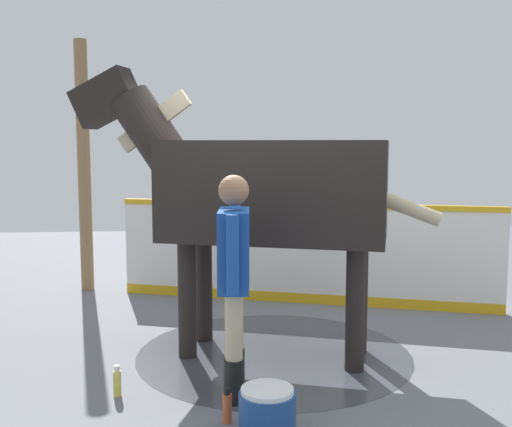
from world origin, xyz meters
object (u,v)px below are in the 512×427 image
(horse, at_px, (260,190))
(bottle_spray, at_px, (227,407))
(bottle_shampoo, at_px, (117,382))
(wash_bucket, at_px, (267,413))
(handler, at_px, (234,271))

(horse, xyz_separation_m, bottle_spray, (1.36, -0.34, -1.36))
(bottle_shampoo, bearing_deg, wash_bucket, 55.73)
(wash_bucket, distance_m, bottle_spray, 0.33)
(bottle_shampoo, bearing_deg, handler, 84.80)
(horse, bearing_deg, bottle_spray, 93.61)
(bottle_shampoo, xyz_separation_m, bottle_spray, (0.51, 0.80, 0.01))
(wash_bucket, bearing_deg, handler, -164.21)
(handler, height_order, wash_bucket, handler)
(handler, bearing_deg, wash_bucket, -69.69)
(wash_bucket, bearing_deg, horse, 176.70)
(horse, height_order, handler, horse)
(handler, height_order, bottle_shampoo, handler)
(wash_bucket, xyz_separation_m, bottle_shampoo, (-0.72, -1.05, -0.05))
(horse, xyz_separation_m, bottle_shampoo, (0.85, -1.14, -1.37))
(horse, relative_size, bottle_shampoo, 13.63)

